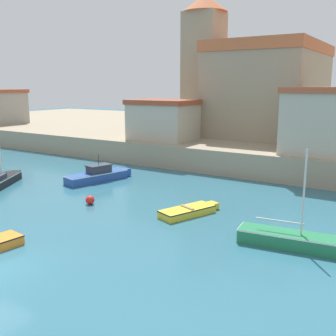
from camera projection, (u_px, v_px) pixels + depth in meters
quay_seawall at (280, 138)px, 51.98m from camera, size 120.00×40.00×2.27m
dinghy_yellow_0 at (189, 211)px, 24.75m from camera, size 2.59×4.37×0.55m
sailboat_black_1 at (1, 181)px, 31.89m from camera, size 3.97×5.72×4.71m
motorboat_blue_2 at (98, 175)px, 33.49m from camera, size 2.90×6.21×2.31m
sailboat_green_5 at (295, 240)px, 19.67m from camera, size 6.05×2.03×5.05m
mooring_buoy at (90, 200)px, 26.90m from camera, size 0.62×0.62×0.62m
church at (259, 85)px, 46.34m from camera, size 15.75×15.54×16.22m
harbor_shed_near_wharf at (163, 120)px, 42.20m from camera, size 6.88×5.14×4.26m
harbor_shed_far_end at (320, 120)px, 33.99m from camera, size 5.47×7.26×5.62m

